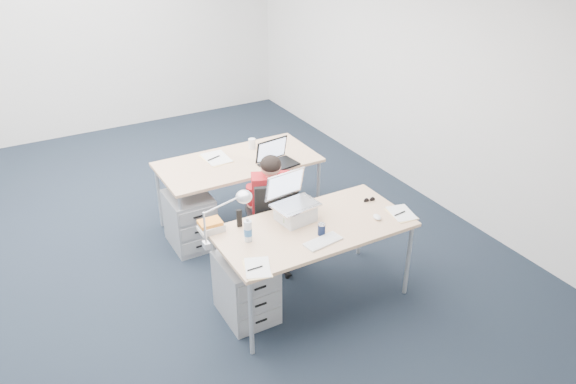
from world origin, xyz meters
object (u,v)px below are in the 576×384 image
at_px(desk_lamp, 220,220).
at_px(far_cup, 252,144).
at_px(drawer_pedestal_near, 246,287).
at_px(wireless_keyboard, 323,241).
at_px(seated_person, 270,205).
at_px(book_stack, 211,226).
at_px(desk_far, 238,165).
at_px(silver_laptop, 296,200).
at_px(dark_laptop, 279,153).
at_px(drawer_pedestal_far, 190,220).
at_px(bear_figurine, 288,218).
at_px(sunglasses, 369,200).
at_px(desk_near, 313,231).
at_px(headphones, 304,209).
at_px(computer_mouse, 377,217).
at_px(office_chair, 274,241).
at_px(can_koozie, 322,229).
at_px(cordless_phone, 239,218).
at_px(water_bottle, 248,229).

bearing_deg(desk_lamp, far_cup, 59.15).
distance_m(drawer_pedestal_near, wireless_keyboard, 0.77).
height_order(seated_person, book_stack, seated_person).
height_order(desk_far, far_cup, far_cup).
xyz_separation_m(silver_laptop, wireless_keyboard, (0.02, -0.39, -0.19)).
height_order(book_stack, dark_laptop, dark_laptop).
xyz_separation_m(seated_person, drawer_pedestal_far, (-0.60, 0.57, -0.28)).
distance_m(bear_figurine, sunglasses, 0.83).
xyz_separation_m(desk_near, headphones, (0.06, 0.26, 0.06)).
bearing_deg(sunglasses, computer_mouse, -104.55).
bearing_deg(sunglasses, seated_person, 145.98).
relative_size(drawer_pedestal_far, bear_figurine, 3.85).
relative_size(office_chair, computer_mouse, 9.89).
xyz_separation_m(desk_near, book_stack, (-0.75, 0.35, 0.09)).
bearing_deg(headphones, desk_far, 102.52).
bearing_deg(drawer_pedestal_near, dark_laptop, 50.09).
height_order(headphones, can_koozie, can_koozie).
relative_size(computer_mouse, can_koozie, 0.95).
bearing_deg(seated_person, can_koozie, -66.99).
bearing_deg(desk_lamp, desk_near, -7.52).
xyz_separation_m(book_stack, cordless_phone, (0.23, -0.05, 0.03)).
bearing_deg(book_stack, desk_far, 55.69).
relative_size(seated_person, book_stack, 5.72).
xyz_separation_m(desk_far, water_bottle, (-0.55, -1.37, 0.15)).
bearing_deg(drawer_pedestal_near, desk_near, -7.81).
height_order(book_stack, sunglasses, book_stack).
bearing_deg(bear_figurine, silver_laptop, 21.64).
height_order(desk_far, water_bottle, water_bottle).
bearing_deg(desk_lamp, dark_laptop, 46.57).
bearing_deg(sunglasses, desk_lamp, -171.08).
distance_m(headphones, desk_lamp, 0.84).
xyz_separation_m(cordless_phone, far_cup, (0.78, 1.35, -0.02)).
height_order(office_chair, headphones, office_chair).
height_order(seated_person, bear_figurine, seated_person).
bearing_deg(desk_near, dark_laptop, 75.03).
bearing_deg(desk_lamp, bear_figurine, 0.63).
bearing_deg(silver_laptop, headphones, 29.01).
bearing_deg(computer_mouse, desk_near, 177.97).
distance_m(office_chair, drawer_pedestal_far, 0.91).
height_order(can_koozie, book_stack, can_koozie).
distance_m(headphones, dark_laptop, 0.93).
distance_m(seated_person, sunglasses, 0.93).
bearing_deg(cordless_phone, book_stack, 177.44).
relative_size(desk_far, drawer_pedestal_far, 2.91).
distance_m(office_chair, dark_laptop, 0.89).
bearing_deg(bear_figurine, water_bottle, -174.34).
height_order(seated_person, computer_mouse, seated_person).
bearing_deg(bear_figurine, drawer_pedestal_near, -176.29).
relative_size(silver_laptop, cordless_phone, 2.49).
relative_size(silver_laptop, bear_figurine, 2.71).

